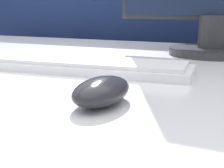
{
  "coord_description": "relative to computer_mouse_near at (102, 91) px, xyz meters",
  "views": [
    {
      "loc": [
        0.2,
        -0.62,
        0.9
      ],
      "look_at": [
        0.03,
        -0.23,
        0.8
      ],
      "focal_mm": 50.0,
      "sensor_mm": 36.0,
      "label": 1
    }
  ],
  "objects": [
    {
      "name": "partition_panel",
      "position": [
        -0.03,
        0.93,
        -0.26
      ],
      "size": [
        5.0,
        0.03,
        1.08
      ],
      "color": "navy",
      "rests_on": "ground_plane"
    },
    {
      "name": "computer_mouse_near",
      "position": [
        0.0,
        0.0,
        0.0
      ],
      "size": [
        0.07,
        0.11,
        0.04
      ],
      "rotation": [
        0.0,
        0.0,
        -0.04
      ],
      "color": "#232328",
      "rests_on": "desk"
    },
    {
      "name": "keyboard",
      "position": [
        -0.12,
        0.19,
        -0.01
      ],
      "size": [
        0.42,
        0.15,
        0.02
      ],
      "rotation": [
        0.0,
        0.0,
        0.08
      ],
      "color": "white",
      "rests_on": "desk"
    }
  ]
}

